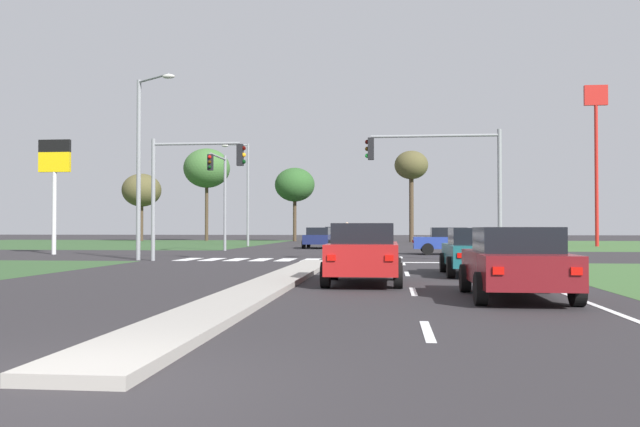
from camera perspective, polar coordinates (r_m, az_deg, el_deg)
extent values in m
plane|color=#282628|center=(36.06, 1.22, -3.55)|extent=(200.00, 200.00, 0.00)
cube|color=#2D4C28|center=(66.80, -19.29, -2.40)|extent=(35.00, 35.00, 0.01)
cube|color=gray|center=(17.23, -4.04, -5.90)|extent=(1.20, 22.00, 0.14)
cube|color=#ADA89E|center=(61.00, 3.16, -2.52)|extent=(1.20, 36.00, 0.14)
cube|color=silver|center=(9.91, 9.03, -9.75)|extent=(0.14, 2.00, 0.01)
cube|color=silver|center=(15.87, 7.86, -6.53)|extent=(0.14, 2.00, 0.01)
cube|color=silver|center=(21.85, 7.34, -5.07)|extent=(0.14, 2.00, 0.01)
cube|color=silver|center=(27.83, 7.04, -4.23)|extent=(0.14, 2.00, 0.01)
cube|color=silver|center=(33.83, 6.85, -3.69)|extent=(0.14, 2.00, 0.01)
cube|color=silver|center=(18.38, 18.19, -5.75)|extent=(0.14, 24.00, 0.01)
cube|color=silver|center=(28.96, 7.60, -4.11)|extent=(6.40, 0.50, 0.01)
cube|color=silver|center=(32.14, -11.03, -3.81)|extent=(0.70, 2.80, 0.01)
cube|color=silver|center=(31.83, -9.05, -3.84)|extent=(0.70, 2.80, 0.01)
cube|color=silver|center=(31.55, -7.03, -3.87)|extent=(0.70, 2.80, 0.01)
cube|color=silver|center=(31.31, -4.97, -3.90)|extent=(0.70, 2.80, 0.01)
cube|color=silver|center=(31.11, -2.89, -3.92)|extent=(0.70, 2.80, 0.01)
cube|color=silver|center=(30.96, -0.78, -3.93)|extent=(0.70, 2.80, 0.01)
cube|color=silver|center=(30.85, 1.35, -3.94)|extent=(0.70, 2.80, 0.01)
cube|color=silver|center=(30.77, 3.49, -3.95)|extent=(0.70, 2.80, 0.01)
cube|color=slate|center=(69.91, 1.71, -1.86)|extent=(1.86, 4.41, 0.71)
cube|color=black|center=(70.05, 1.72, -1.35)|extent=(1.64, 2.03, 0.52)
cube|color=red|center=(72.08, 2.40, -1.78)|extent=(0.20, 0.04, 0.14)
cube|color=red|center=(72.18, 1.28, -1.78)|extent=(0.20, 0.04, 0.14)
cylinder|color=black|center=(68.44, 2.40, -2.17)|extent=(0.22, 0.64, 0.64)
cylinder|color=black|center=(68.58, 0.84, -2.17)|extent=(0.22, 0.64, 0.64)
cylinder|color=black|center=(71.26, 2.54, -2.13)|extent=(0.22, 0.64, 0.64)
cylinder|color=black|center=(71.39, 1.05, -2.13)|extent=(0.22, 0.64, 0.64)
cube|color=navy|center=(38.02, 11.00, -2.44)|extent=(4.14, 1.73, 0.65)
cube|color=black|center=(38.00, 10.77, -1.56)|extent=(1.90, 1.52, 0.52)
cube|color=red|center=(38.55, 7.81, -2.34)|extent=(0.04, 0.20, 0.14)
cube|color=red|center=(37.24, 7.88, -2.38)|extent=(0.04, 0.20, 0.14)
cylinder|color=black|center=(39.03, 12.83, -2.88)|extent=(0.64, 0.22, 0.64)
cylinder|color=black|center=(37.31, 13.14, -2.95)|extent=(0.64, 0.22, 0.64)
cylinder|color=black|center=(38.80, 8.93, -2.90)|extent=(0.64, 0.22, 0.64)
cylinder|color=black|center=(37.07, 9.07, -2.98)|extent=(0.64, 0.22, 0.64)
cube|color=#B7B7BC|center=(63.86, 1.24, -1.92)|extent=(1.85, 4.58, 0.72)
cube|color=black|center=(64.00, 1.25, -1.36)|extent=(1.63, 2.10, 0.52)
cube|color=red|center=(66.11, 2.02, -1.83)|extent=(0.20, 0.04, 0.14)
cube|color=red|center=(66.22, 0.80, -1.83)|extent=(0.20, 0.04, 0.14)
cylinder|color=black|center=(62.34, 1.98, -2.27)|extent=(0.22, 0.64, 0.64)
cylinder|color=black|center=(62.49, 0.29, -2.26)|extent=(0.22, 0.64, 0.64)
cylinder|color=black|center=(65.26, 2.16, -2.22)|extent=(0.22, 0.64, 0.64)
cylinder|color=black|center=(65.41, 0.54, -2.22)|extent=(0.22, 0.64, 0.64)
cube|color=#19565B|center=(21.63, 12.96, -3.41)|extent=(1.75, 4.30, 0.63)
cube|color=black|center=(21.47, 13.00, -1.88)|extent=(1.54, 1.98, 0.52)
cube|color=red|center=(19.40, 11.78, -3.48)|extent=(0.20, 0.04, 0.14)
cube|color=red|center=(19.58, 15.67, -3.44)|extent=(0.20, 0.04, 0.14)
cylinder|color=black|center=(22.93, 10.36, -4.08)|extent=(0.22, 0.64, 0.64)
cylinder|color=black|center=(23.13, 14.71, -4.04)|extent=(0.22, 0.64, 0.64)
cylinder|color=black|center=(20.19, 10.96, -4.48)|extent=(0.22, 0.64, 0.64)
cylinder|color=black|center=(20.42, 15.89, -4.42)|extent=(0.22, 0.64, 0.64)
cube|color=#A31919|center=(17.91, 3.70, -3.71)|extent=(1.78, 4.11, 0.75)
cube|color=black|center=(17.74, 3.68, -1.67)|extent=(1.56, 1.89, 0.52)
cube|color=red|center=(15.88, 0.96, -3.76)|extent=(0.20, 0.04, 0.14)
cube|color=red|center=(15.82, 5.85, -3.76)|extent=(0.20, 0.04, 0.14)
cylinder|color=black|center=(19.29, 1.21, -4.65)|extent=(0.22, 0.64, 0.64)
cylinder|color=black|center=(19.23, 6.51, -4.66)|extent=(0.22, 0.64, 0.64)
cylinder|color=black|center=(16.68, 0.46, -5.19)|extent=(0.22, 0.64, 0.64)
cylinder|color=black|center=(16.60, 6.60, -5.20)|extent=(0.22, 0.64, 0.64)
cube|color=maroon|center=(14.73, 16.14, -4.40)|extent=(1.78, 4.19, 0.65)
cube|color=black|center=(14.56, 16.23, -2.13)|extent=(1.57, 1.93, 0.52)
cube|color=red|center=(12.53, 14.80, -4.69)|extent=(0.20, 0.04, 0.14)
cube|color=red|center=(12.80, 20.82, -4.57)|extent=(0.20, 0.04, 0.14)
cylinder|color=black|center=(15.95, 12.13, -5.35)|extent=(0.22, 0.64, 0.64)
cylinder|color=black|center=(16.23, 18.42, -5.24)|extent=(0.22, 0.64, 0.64)
cylinder|color=black|center=(13.29, 13.38, -6.18)|extent=(0.22, 0.64, 0.64)
cylinder|color=black|center=(13.63, 20.86, -6.01)|extent=(0.22, 0.64, 0.64)
cube|color=#161E47|center=(48.68, -0.14, -2.18)|extent=(1.76, 4.47, 0.65)
cube|color=black|center=(48.82, -0.12, -1.49)|extent=(1.55, 2.06, 0.52)
cube|color=red|center=(50.86, 0.88, -2.07)|extent=(0.20, 0.04, 0.14)
cube|color=red|center=(51.00, -0.62, -2.07)|extent=(0.20, 0.04, 0.14)
cylinder|color=black|center=(47.18, 0.74, -2.61)|extent=(0.22, 0.64, 0.64)
cylinder|color=black|center=(47.37, -1.39, -2.60)|extent=(0.22, 0.64, 0.64)
cylinder|color=black|center=(50.03, 1.04, -2.53)|extent=(0.22, 0.64, 0.64)
cylinder|color=black|center=(50.21, -0.97, -2.52)|extent=(0.22, 0.64, 0.64)
cylinder|color=gray|center=(29.70, 14.91, 1.46)|extent=(0.18, 0.18, 5.68)
cylinder|color=gray|center=(29.63, 9.63, 6.47)|extent=(5.46, 0.12, 0.12)
cube|color=black|center=(29.52, 4.31, 5.46)|extent=(0.26, 0.32, 0.95)
sphere|color=#360503|center=(29.56, 4.00, 6.03)|extent=(0.20, 0.20, 0.20)
sphere|color=#3A2405|center=(29.53, 4.00, 5.46)|extent=(0.20, 0.20, 0.20)
sphere|color=green|center=(29.49, 4.00, 4.88)|extent=(0.20, 0.20, 0.20)
cylinder|color=gray|center=(31.19, -13.88, 1.14)|extent=(0.18, 0.18, 5.47)
cylinder|color=gray|center=(30.77, -10.37, 5.80)|extent=(3.96, 0.12, 0.12)
cube|color=black|center=(30.22, -6.75, 4.92)|extent=(0.26, 0.32, 0.95)
sphere|color=#360503|center=(30.22, -6.45, 5.49)|extent=(0.20, 0.20, 0.20)
sphere|color=orange|center=(30.19, -6.45, 4.93)|extent=(0.20, 0.20, 0.20)
sphere|color=black|center=(30.15, -6.46, 4.36)|extent=(0.20, 0.20, 0.20)
cylinder|color=gray|center=(43.84, -8.01, 0.87)|extent=(0.18, 0.18, 6.11)
cylinder|color=gray|center=(42.29, -8.59, 4.76)|extent=(0.12, 3.60, 0.12)
cube|color=black|center=(40.51, -9.23, 4.28)|extent=(0.32, 0.26, 0.95)
sphere|color=red|center=(40.39, -9.29, 4.72)|extent=(0.20, 0.20, 0.20)
sphere|color=#3A2405|center=(40.36, -9.29, 4.30)|extent=(0.20, 0.20, 0.20)
sphere|color=black|center=(40.33, -9.29, 3.88)|extent=(0.20, 0.20, 0.20)
cylinder|color=gray|center=(32.08, -15.04, 3.58)|extent=(0.20, 0.20, 8.26)
cylinder|color=gray|center=(31.68, -13.86, 11.01)|extent=(1.94, 1.52, 0.10)
ellipsoid|color=#B2B2A8|center=(30.69, -12.64, 11.21)|extent=(0.56, 0.28, 0.20)
cylinder|color=gray|center=(54.97, -6.09, 1.58)|extent=(0.20, 0.20, 8.28)
cylinder|color=gray|center=(55.24, -7.04, 5.78)|extent=(1.80, 0.66, 0.10)
ellipsoid|color=#B2B2A8|center=(55.16, -8.01, 5.68)|extent=(0.56, 0.28, 0.20)
cylinder|color=#335184|center=(46.93, 2.28, -2.39)|extent=(0.16, 0.16, 0.73)
cylinder|color=#232833|center=(46.92, 2.28, -1.47)|extent=(0.34, 0.34, 0.77)
sphere|color=tan|center=(46.92, 2.28, -0.87)|extent=(0.22, 0.22, 0.22)
cylinder|color=red|center=(57.76, 22.27, 2.96)|extent=(0.28, 0.28, 11.17)
cube|color=red|center=(58.56, 22.22, 9.21)|extent=(1.80, 0.30, 1.60)
torus|color=yellow|center=(58.62, 21.80, 9.20)|extent=(0.96, 0.16, 0.96)
torus|color=yellow|center=(58.83, 22.55, 9.16)|extent=(0.96, 0.16, 0.96)
cylinder|color=silver|center=(40.23, -21.49, 0.02)|extent=(0.24, 0.24, 4.56)
cube|color=gold|center=(40.38, -21.46, 4.05)|extent=(1.80, 0.24, 1.10)
cube|color=black|center=(40.47, -21.45, 5.32)|extent=(1.80, 0.24, 0.70)
cylinder|color=#423323|center=(77.30, -14.81, -0.61)|extent=(0.40, 0.40, 4.45)
ellipsoid|color=#4C4728|center=(77.41, -14.80, 1.92)|extent=(4.30, 4.30, 3.65)
cylinder|color=#423323|center=(76.97, -9.53, 0.23)|extent=(0.38, 0.38, 6.75)
ellipsoid|color=#38602D|center=(77.24, -9.52, 3.79)|extent=(5.20, 5.20, 4.42)
cylinder|color=#423323|center=(73.53, -2.14, -0.42)|extent=(0.38, 0.38, 4.97)
ellipsoid|color=#285123|center=(73.67, -2.14, 2.44)|extent=(4.34, 4.34, 3.69)
cylinder|color=#423323|center=(69.84, 7.71, 0.45)|extent=(0.46, 0.46, 6.96)
ellipsoid|color=#4C4728|center=(70.11, 7.70, 4.07)|extent=(3.44, 3.44, 2.93)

